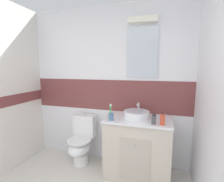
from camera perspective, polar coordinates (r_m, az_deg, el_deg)
name	(u,v)px	position (r m, az deg, el deg)	size (l,w,h in m)	color
wall_back_tiled	(108,85)	(2.66, -1.25, 2.05)	(3.20, 0.20, 2.50)	white
vanity_cabinet	(138,147)	(2.47, 9.06, -18.78)	(0.90, 0.58, 0.85)	beige
sink_basin	(136,114)	(2.29, 8.64, -8.10)	(0.35, 0.40, 0.19)	white
toilet	(81,141)	(2.78, -10.73, -17.05)	(0.37, 0.50, 0.79)	white
toothbrush_cup	(111,116)	(2.17, -0.32, -8.82)	(0.07, 0.07, 0.22)	#4C7299
soap_dispenser	(162,120)	(2.09, 17.39, -9.58)	(0.06, 0.06, 0.17)	#D84C33
lotion_bottle_short	(154,119)	(2.09, 14.51, -9.70)	(0.05, 0.05, 0.13)	#4C4C51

